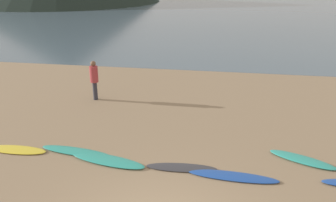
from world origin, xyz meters
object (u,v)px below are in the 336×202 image
at_px(surfboard_2, 16,150).
at_px(person_0, 94,77).
at_px(surfboard_7, 302,160).
at_px(surfboard_5, 181,167).
at_px(surfboard_3, 76,151).
at_px(surfboard_4, 107,160).
at_px(surfboard_6, 233,176).

height_order(surfboard_2, person_0, person_0).
bearing_deg(surfboard_7, surfboard_5, -138.67).
bearing_deg(surfboard_3, surfboard_2, -167.64).
height_order(surfboard_4, person_0, person_0).
relative_size(surfboard_2, person_0, 1.14).
bearing_deg(surfboard_7, surfboard_4, -144.92).
relative_size(surfboard_6, surfboard_7, 1.28).
height_order(surfboard_4, surfboard_6, surfboard_4).
xyz_separation_m(surfboard_7, person_0, (-8.10, 4.07, 0.99)).
relative_size(surfboard_3, surfboard_4, 0.98).
height_order(surfboard_3, surfboard_4, surfboard_4).
xyz_separation_m(surfboard_3, surfboard_6, (4.90, -0.60, -0.01)).
bearing_deg(person_0, surfboard_6, -20.63).
xyz_separation_m(surfboard_4, person_0, (-2.27, 5.08, 0.99)).
bearing_deg(surfboard_7, surfboard_2, -149.36).
xyz_separation_m(surfboard_2, surfboard_3, (1.94, 0.19, 0.01)).
relative_size(surfboard_2, surfboard_5, 0.97).
distance_m(surfboard_5, surfboard_7, 3.71).
bearing_deg(surfboard_3, surfboard_7, 12.15).
height_order(surfboard_6, person_0, person_0).
height_order(surfboard_5, surfboard_7, surfboard_7).
xyz_separation_m(surfboard_4, surfboard_5, (2.26, -0.02, -0.02)).
bearing_deg(surfboard_3, person_0, 110.06).
xyz_separation_m(surfboard_3, surfboard_5, (3.42, -0.37, -0.01)).
height_order(surfboard_3, surfboard_5, surfboard_3).
bearing_deg(person_0, surfboard_2, -78.64).
relative_size(surfboard_2, surfboard_6, 0.79).
distance_m(surfboard_6, person_0, 8.09).
xyz_separation_m(surfboard_3, surfboard_4, (1.16, -0.36, 0.00)).
distance_m(surfboard_2, surfboard_6, 6.85).
bearing_deg(surfboard_2, surfboard_4, -3.25).
bearing_deg(surfboard_3, surfboard_6, -0.18).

